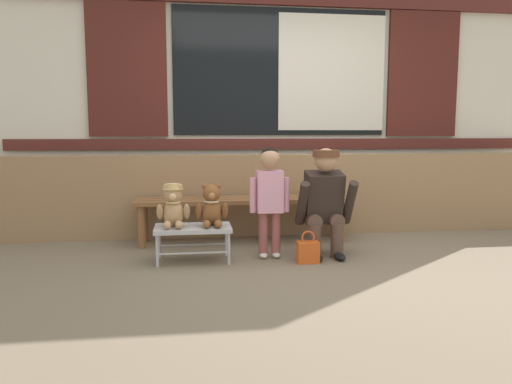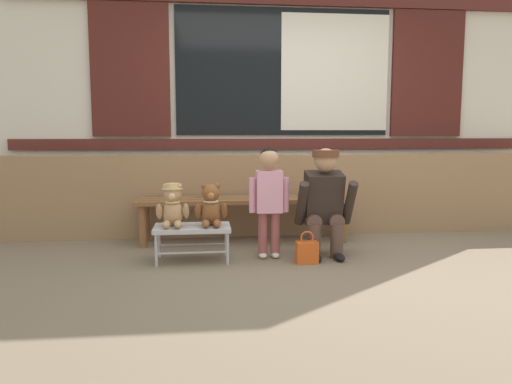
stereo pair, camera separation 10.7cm
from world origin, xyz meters
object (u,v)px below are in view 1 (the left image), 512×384
Objects in this scene: teddy_bear_with_hat at (173,206)px; child_standing at (270,190)px; wooden_bench_long at (243,205)px; small_display_bench at (193,230)px; teddy_bear_plain at (212,207)px; handbag_on_ground at (308,251)px; adult_crouching at (325,202)px.

child_standing is at bearing 2.25° from teddy_bear_with_hat.
wooden_bench_long reaches higher than small_display_bench.
wooden_bench_long is 5.78× the size of teddy_bear_with_hat.
teddy_bear_with_hat and teddy_bear_plain have the same top height.
teddy_bear_with_hat is 1.19m from handbag_on_ground.
teddy_bear_plain is 1.34× the size of handbag_on_ground.
wooden_bench_long is 5.78× the size of teddy_bear_plain.
child_standing reaches higher than teddy_bear_plain.
wooden_bench_long is at bearing 135.68° from adult_crouching.
teddy_bear_with_hat reaches higher than handbag_on_ground.
handbag_on_ground is at bearing -10.81° from small_display_bench.
teddy_bear_plain is at bearing -176.23° from child_standing.
teddy_bear_with_hat is (-0.16, 0.00, 0.21)m from small_display_bench.
child_standing reaches higher than adult_crouching.
teddy_bear_with_hat is at bearing -178.67° from adult_crouching.
small_display_bench is 0.74m from child_standing.
child_standing is (0.66, 0.03, 0.33)m from small_display_bench.
adult_crouching is (1.31, 0.03, 0.01)m from teddy_bear_with_hat.
teddy_bear_plain reaches higher than handbag_on_ground.
teddy_bear_with_hat is at bearing 179.87° from teddy_bear_plain.
child_standing is 3.52× the size of handbag_on_ground.
teddy_bear_plain is 0.38× the size of child_standing.
teddy_bear_with_hat reaches higher than wooden_bench_long.
child_standing is at bearing 2.98° from small_display_bench.
wooden_bench_long is 0.84m from small_display_bench.
wooden_bench_long is 3.28× the size of small_display_bench.
handbag_on_ground is (0.95, -0.18, -0.17)m from small_display_bench.
teddy_bear_plain is at bearing -0.13° from teddy_bear_with_hat.
wooden_bench_long is 2.19× the size of child_standing.
small_display_bench is 0.98m from handbag_on_ground.
teddy_bear_plain is at bearing -116.65° from wooden_bench_long.
small_display_bench is 0.67× the size of adult_crouching.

